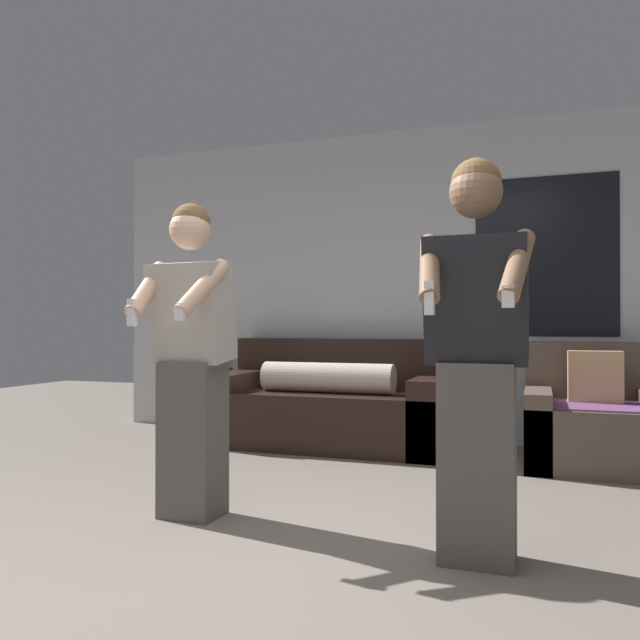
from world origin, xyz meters
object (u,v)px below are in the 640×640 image
at_px(person_right, 477,356).
at_px(couch, 334,407).
at_px(armchair, 596,423).
at_px(person_left, 191,357).
at_px(side_table, 200,378).

bearing_deg(person_right, couch, 121.19).
xyz_separation_m(armchair, person_left, (-2.07, -1.98, 0.53)).
bearing_deg(person_right, side_table, 137.82).
relative_size(person_left, person_right, 0.96).
distance_m(armchair, person_right, 2.29).
height_order(side_table, person_right, person_right).
relative_size(couch, armchair, 2.09).
relative_size(couch, person_right, 1.17).
height_order(couch, person_left, person_left).
height_order(armchair, person_left, person_left).
height_order(couch, side_table, couch).
relative_size(side_table, person_right, 0.44).
bearing_deg(couch, armchair, -3.40).
xyz_separation_m(couch, person_right, (1.36, -2.25, 0.54)).
bearing_deg(couch, person_left, -92.41).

